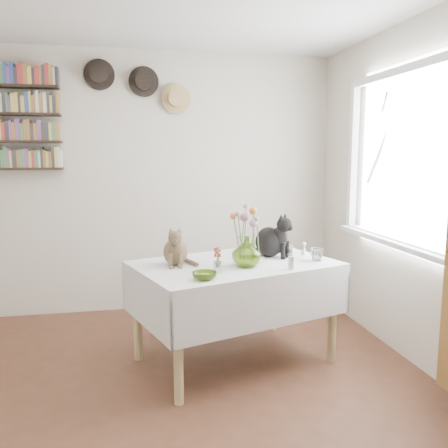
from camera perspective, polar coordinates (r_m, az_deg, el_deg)
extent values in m
cube|color=brown|center=(2.86, -10.03, -24.50)|extent=(4.04, 4.54, 0.04)
cube|color=beige|center=(4.69, -11.22, 4.82)|extent=(4.04, 0.04, 2.54)
cube|color=white|center=(3.78, 20.56, 7.43)|extent=(0.01, 1.40, 1.20)
cube|color=white|center=(3.83, 21.06, 16.89)|extent=(0.06, 1.52, 0.06)
cube|color=white|center=(3.84, 20.08, -2.01)|extent=(0.06, 1.52, 0.06)
cube|color=white|center=(4.42, 15.50, 7.72)|extent=(0.06, 0.06, 1.20)
cube|color=white|center=(3.82, 19.69, -2.03)|extent=(0.12, 1.50, 0.04)
cube|color=white|center=(3.46, 1.30, -5.13)|extent=(1.61, 1.29, 0.06)
cylinder|color=#C7B97C|center=(2.99, -5.52, -14.94)|extent=(0.06, 0.06, 0.69)
cylinder|color=#C7B97C|center=(3.64, 12.92, -10.81)|extent=(0.06, 0.06, 0.69)
cylinder|color=#C7B97C|center=(3.64, -10.38, -10.74)|extent=(0.06, 0.06, 0.69)
cylinder|color=#C7B97C|center=(4.19, 6.01, -8.09)|extent=(0.06, 0.06, 0.69)
imported|color=#8BB037|center=(3.31, 2.74, -3.34)|extent=(0.26, 0.26, 0.21)
imported|color=#8BB037|center=(2.99, -2.37, -6.24)|extent=(0.17, 0.17, 0.05)
imported|color=white|center=(3.56, 11.10, -3.61)|extent=(0.13, 0.13, 0.10)
cylinder|color=white|center=(3.27, 8.10, -4.65)|extent=(0.05, 0.05, 0.09)
cylinder|color=white|center=(3.25, 8.13, -3.23)|extent=(0.02, 0.02, 0.07)
cylinder|color=white|center=(3.15, -0.75, -5.22)|extent=(0.05, 0.05, 0.08)
cone|color=white|center=(3.76, 9.61, -3.11)|extent=(0.05, 0.05, 0.07)
sphere|color=beige|center=(3.75, 9.62, -2.40)|extent=(0.03, 0.03, 0.03)
cylinder|color=#4C7233|center=(3.29, 2.21, -1.75)|extent=(0.01, 0.01, 0.30)
sphere|color=#BF819B|center=(3.27, 2.22, 0.84)|extent=(0.07, 0.07, 0.07)
cylinder|color=#4C7233|center=(3.28, 3.52, -2.14)|extent=(0.01, 0.01, 0.26)
sphere|color=#BF819B|center=(3.26, 3.54, 0.11)|extent=(0.06, 0.06, 0.06)
cylinder|color=#4C7233|center=(3.33, 3.63, -1.29)|extent=(0.01, 0.01, 0.34)
sphere|color=orange|center=(3.30, 3.66, 1.62)|extent=(0.06, 0.06, 0.06)
cylinder|color=#4C7233|center=(3.31, 1.58, -1.59)|extent=(0.01, 0.01, 0.31)
sphere|color=orange|center=(3.29, 1.59, 1.07)|extent=(0.05, 0.05, 0.05)
cylinder|color=#4C7233|center=(3.33, 2.55, -1.02)|extent=(0.01, 0.01, 0.37)
sphere|color=#999E93|center=(3.30, 2.57, 2.15)|extent=(0.04, 0.04, 0.04)
cylinder|color=#4C7233|center=(3.24, 2.03, -1.62)|extent=(0.01, 0.01, 0.33)
sphere|color=#999E93|center=(3.22, 2.05, 1.27)|extent=(0.04, 0.04, 0.04)
cylinder|color=#4C7233|center=(3.27, 4.12, -1.92)|extent=(0.01, 0.01, 0.29)
sphere|color=#999E93|center=(3.25, 4.14, 0.60)|extent=(0.04, 0.04, 0.04)
cube|color=black|center=(4.69, -24.90, 6.04)|extent=(1.00, 0.16, 0.02)
cube|color=black|center=(4.69, -25.08, 8.97)|extent=(1.00, 0.16, 0.02)
cube|color=black|center=(4.70, -25.26, 11.89)|extent=(1.00, 0.16, 0.02)
cylinder|color=black|center=(4.68, -14.78, 16.99)|extent=(0.28, 0.02, 0.28)
cylinder|color=black|center=(4.64, -14.81, 17.07)|extent=(0.16, 0.08, 0.16)
cylinder|color=black|center=(4.67, -9.64, 16.54)|extent=(0.28, 0.02, 0.28)
cylinder|color=black|center=(4.63, -9.63, 16.61)|extent=(0.16, 0.08, 0.16)
cylinder|color=tan|center=(4.67, -5.79, 14.75)|extent=(0.28, 0.02, 0.28)
cylinder|color=tan|center=(4.63, -5.74, 14.81)|extent=(0.16, 0.08, 0.16)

